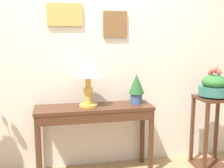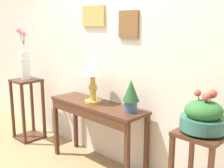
# 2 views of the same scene
# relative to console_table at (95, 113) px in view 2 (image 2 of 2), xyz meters

# --- Properties ---
(back_wall_with_art) EXTENTS (9.00, 0.13, 2.80)m
(back_wall_with_art) POSITION_rel_console_table_xyz_m (0.01, 0.30, 0.73)
(back_wall_with_art) COLOR beige
(back_wall_with_art) RESTS_ON ground
(console_table) EXTENTS (1.28, 0.38, 0.78)m
(console_table) POSITION_rel_console_table_xyz_m (0.00, 0.00, 0.00)
(console_table) COLOR #472819
(console_table) RESTS_ON ground
(table_lamp) EXTENTS (0.31, 0.31, 0.56)m
(table_lamp) POSITION_rel_console_table_xyz_m (-0.06, 0.02, 0.51)
(table_lamp) COLOR gold
(table_lamp) RESTS_ON console_table
(potted_plant_on_console) EXTENTS (0.17, 0.17, 0.34)m
(potted_plant_on_console) POSITION_rel_console_table_xyz_m (0.49, 0.05, 0.30)
(potted_plant_on_console) COLOR #3D5684
(potted_plant_on_console) RESTS_ON console_table
(pedestal_stand_left) EXTENTS (0.37, 0.37, 0.89)m
(pedestal_stand_left) POSITION_rel_console_table_xyz_m (-1.36, -0.11, -0.22)
(pedestal_stand_left) COLOR #472819
(pedestal_stand_left) RESTS_ON ground
(flower_vase_tall_left) EXTENTS (0.14, 0.17, 0.73)m
(flower_vase_tall_left) POSITION_rel_console_table_xyz_m (-1.36, -0.11, 0.49)
(flower_vase_tall_left) COLOR silver
(flower_vase_tall_left) RESTS_ON pedestal_stand_left
(planter_bowl_wide_right) EXTENTS (0.35, 0.35, 0.33)m
(planter_bowl_wide_right) POSITION_rel_console_table_xyz_m (1.36, -0.11, 0.31)
(planter_bowl_wide_right) COLOR #2D665B
(planter_bowl_wide_right) RESTS_ON pedestal_stand_right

